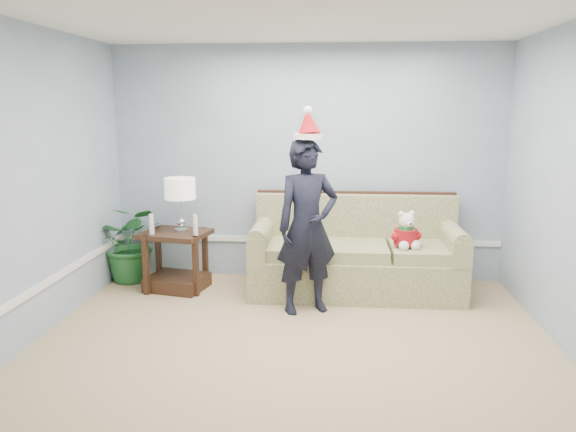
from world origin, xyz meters
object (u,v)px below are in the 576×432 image
Objects in this scene: sofa at (355,258)px; man at (307,227)px; houseplant at (133,243)px; side_table at (177,267)px; table_lamp at (180,191)px; teddy_bear at (406,234)px.

man reaches higher than sofa.
side_table is at bearing -23.62° from houseplant.
table_lamp reaches higher than houseplant.
teddy_bear reaches higher than side_table.
man is (1.48, -0.55, 0.60)m from side_table.
side_table is at bearing 135.75° from man.
teddy_bear is at bearing -24.16° from sofa.
table_lamp reaches higher than side_table.
side_table is 1.98× the size of teddy_bear.
houseplant is at bearing 158.92° from table_lamp.
side_table is at bearing -176.86° from sofa.
table_lamp reaches higher than sofa.
houseplant is 0.53× the size of man.
side_table is 0.86m from table_lamp.
table_lamp is at bearing -176.83° from sofa.
man reaches higher than houseplant.
houseplant is at bearing 156.20° from teddy_bear.
table_lamp is 0.66× the size of houseplant.
table_lamp is 1.49× the size of teddy_bear.
sofa is 2.87× the size of side_table.
side_table is 0.67m from houseplant.
sofa reaches higher than teddy_bear.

